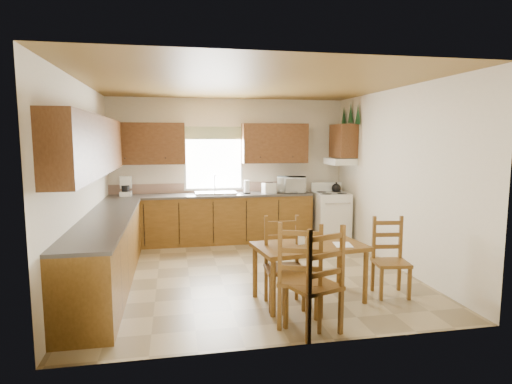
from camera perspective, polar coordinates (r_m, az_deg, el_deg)
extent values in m
plane|color=#99855C|center=(6.35, -0.83, -10.72)|extent=(4.50, 4.50, 0.00)
plane|color=brown|center=(6.09, -0.87, 14.24)|extent=(4.50, 4.50, 0.00)
plane|color=#ECE2C6|center=(6.10, -22.16, 0.98)|extent=(4.50, 4.50, 0.00)
plane|color=#ECE2C6|center=(6.84, 18.06, 1.77)|extent=(4.50, 4.50, 0.00)
plane|color=#ECE2C6|center=(8.29, -3.60, 3.00)|extent=(4.50, 4.50, 0.00)
plane|color=#ECE2C6|center=(3.90, 5.00, -1.74)|extent=(4.50, 4.50, 0.00)
cube|color=brown|center=(8.07, -5.91, -3.65)|extent=(3.75, 0.60, 0.88)
cube|color=brown|center=(6.06, -19.21, -7.68)|extent=(0.60, 3.60, 0.88)
cube|color=#4A4642|center=(8.00, -5.96, -0.42)|extent=(3.75, 0.63, 0.04)
cube|color=#4A4642|center=(5.96, -19.40, -3.40)|extent=(0.63, 3.60, 0.04)
cube|color=#95735F|center=(8.27, -6.14, 0.60)|extent=(3.75, 0.01, 0.18)
cube|color=brown|center=(8.05, -14.53, 6.26)|extent=(1.41, 0.33, 0.75)
cube|color=brown|center=(8.26, 2.51, 6.50)|extent=(1.25, 0.33, 0.75)
cube|color=brown|center=(5.89, -21.09, 5.76)|extent=(0.33, 3.60, 0.75)
cube|color=brown|center=(8.22, 11.56, 6.67)|extent=(0.33, 0.62, 0.62)
cube|color=white|center=(8.22, 11.17, 4.03)|extent=(0.44, 0.62, 0.12)
cube|color=white|center=(8.21, -5.66, 4.34)|extent=(1.13, 0.02, 1.18)
cube|color=white|center=(8.21, -5.66, 4.34)|extent=(1.05, 0.01, 1.10)
cube|color=#4C733C|center=(8.17, -5.68, 7.83)|extent=(1.19, 0.01, 0.24)
cube|color=silver|center=(8.00, -5.43, -0.12)|extent=(0.75, 0.45, 0.04)
cone|color=#194622|center=(7.99, 13.42, 10.06)|extent=(0.22, 0.22, 0.36)
cone|color=#194622|center=(8.29, 12.50, 10.25)|extent=(0.22, 0.22, 0.36)
cone|color=#194622|center=(8.58, 11.63, 9.90)|extent=(0.22, 0.22, 0.36)
cube|color=white|center=(8.31, 9.98, -3.33)|extent=(0.63, 0.65, 0.90)
cube|color=white|center=(8.03, -16.99, 0.69)|extent=(0.27, 0.29, 0.34)
cylinder|color=white|center=(8.02, -1.26, 0.68)|extent=(0.13, 0.13, 0.25)
cube|color=white|center=(8.06, 1.75, 0.53)|extent=(0.27, 0.21, 0.20)
imported|color=white|center=(8.21, 4.76, 1.00)|extent=(0.58, 0.48, 0.30)
cube|color=brown|center=(5.28, 7.10, -10.59)|extent=(1.38, 0.91, 0.69)
cube|color=brown|center=(4.41, 7.67, -11.39)|extent=(0.58, 0.57, 1.10)
cube|color=brown|center=(4.56, 6.09, -10.70)|extent=(0.60, 0.59, 1.11)
cube|color=brown|center=(5.03, 3.80, -9.43)|extent=(0.46, 0.44, 1.03)
cube|color=brown|center=(5.61, 17.59, -8.34)|extent=(0.46, 0.44, 0.97)
cube|color=white|center=(5.23, 11.50, -6.89)|extent=(0.24, 0.30, 0.00)
cube|color=white|center=(5.16, 6.06, -6.33)|extent=(0.09, 0.04, 0.12)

